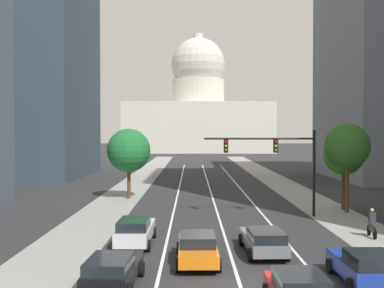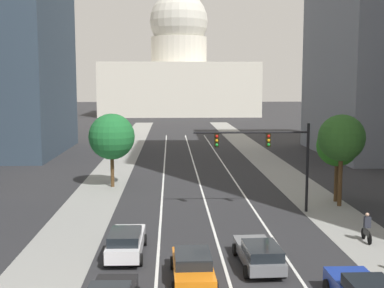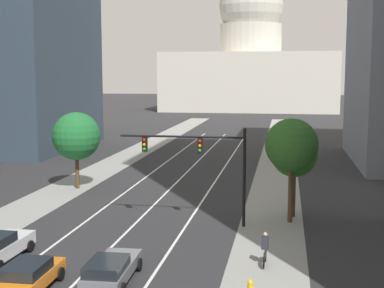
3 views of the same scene
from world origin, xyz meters
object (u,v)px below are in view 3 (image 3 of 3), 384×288
Objects in this scene: cyclist at (265,249)px; street_tree_near_right at (294,154)px; street_tree_mid_left at (76,136)px; traffic_signal_mast at (203,156)px; capitol_building at (250,64)px; car_orange at (27,277)px; street_tree_far_right at (292,145)px; car_gray at (111,269)px.

cyclist is 10.70m from street_tree_near_right.
street_tree_near_right is (18.01, -6.38, -0.12)m from street_tree_mid_left.
traffic_signal_mast is 8.96m from cyclist.
street_tree_near_right is at bearing -84.76° from capitol_building.
cyclist is 0.29× the size of street_tree_near_right.
capitol_building is 121.81m from cyclist.
capitol_building is at bearing 92.21° from traffic_signal_mast.
street_tree_near_right is at bearing -38.76° from car_orange.
cyclist is 0.25× the size of street_tree_far_right.
capitol_building is 125.30m from car_gray.
capitol_building is 5.46× the size of traffic_signal_mast.
street_tree_far_right is at bearing -84.93° from capitol_building.
street_tree_mid_left is (-7.84, -104.59, -7.80)m from capitol_building.
street_tree_far_right is at bearing -35.97° from car_gray.
car_gray is (1.69, -124.76, -11.56)m from capitol_building.
street_tree_mid_left is at bearing 23.18° from car_gray.
street_tree_mid_left is 19.11m from street_tree_near_right.
traffic_signal_mast is 1.19× the size of street_tree_far_right.
capitol_building is 6.51× the size of street_tree_far_right.
traffic_signal_mast is at bearing -27.29° from car_orange.
street_tree_mid_left is at bearing -94.29° from capitol_building.
traffic_signal_mast reaches higher than street_tree_near_right.
traffic_signal_mast is (6.08, 12.37, 3.77)m from car_orange.
street_tree_far_right is (5.57, 1.55, 0.61)m from traffic_signal_mast.
car_gray is at bearing -123.84° from street_tree_far_right.
capitol_building is 9.57× the size of car_orange.
capitol_building is 6.86× the size of street_tree_mid_left.
car_orange is 0.72× the size of street_tree_mid_left.
car_gray is at bearing -104.08° from traffic_signal_mast.
street_tree_near_right is (0.20, 1.44, -0.75)m from street_tree_far_right.
traffic_signal_mast is at bearing -87.79° from capitol_building.
street_tree_near_right reaches higher than car_gray.
car_gray is at bearing 121.24° from cyclist.
car_orange is 11.64m from cyclist.
traffic_signal_mast is at bearing -16.21° from car_gray.
street_tree_near_right is at bearing -6.04° from cyclist.
capitol_building is 114.32m from traffic_signal_mast.
cyclist is 23.52m from street_tree_mid_left.
traffic_signal_mast is 1.37× the size of street_tree_near_right.
car_gray is at bearing -121.60° from street_tree_near_right.
car_gray is 16.58m from street_tree_near_right.
street_tree_far_right reaches higher than traffic_signal_mast.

